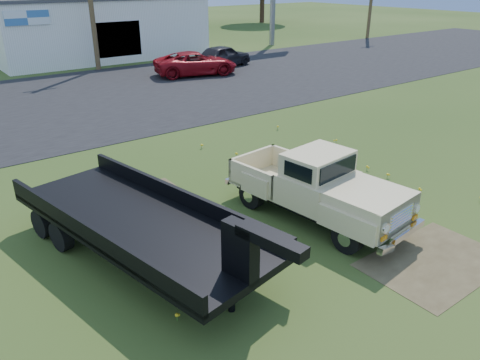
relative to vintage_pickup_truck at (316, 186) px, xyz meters
name	(u,v)px	position (x,y,z in m)	size (l,w,h in m)	color
ground	(285,227)	(-0.88, 0.08, -0.87)	(140.00, 140.00, 0.00)	#294315
asphalt_lot	(73,101)	(-0.88, 15.08, -0.87)	(90.00, 14.00, 0.02)	black
dirt_patch_a	(435,262)	(0.62, -2.92, -0.87)	(3.00, 2.00, 0.01)	#4B4028
dirt_patch_b	(143,197)	(-2.88, 3.58, -0.87)	(2.20, 1.60, 0.01)	#4B4028
commercial_building	(96,26)	(5.11, 27.07, 1.24)	(14.20, 8.20, 4.15)	silver
vintage_pickup_truck	(316,186)	(0.00, 0.00, 0.00)	(1.85, 4.77, 1.73)	beige
flatbed_trailer	(138,217)	(-4.17, 0.98, 0.08)	(2.32, 6.95, 1.90)	black
red_pickup	(196,64)	(7.11, 16.89, -0.19)	(2.24, 4.86, 1.35)	maroon
dark_sedan	(223,56)	(9.88, 18.06, -0.17)	(1.64, 4.07, 1.39)	black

